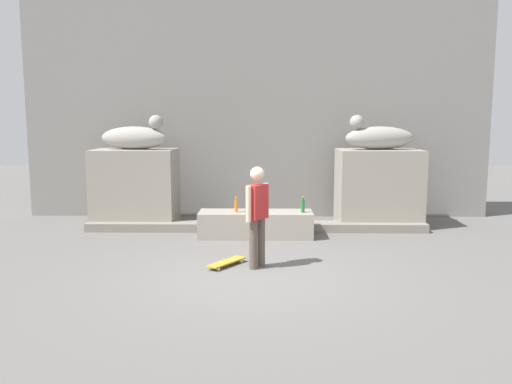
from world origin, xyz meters
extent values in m
plane|color=#605E5B|center=(0.00, 0.00, 0.00)|extent=(40.00, 40.00, 0.00)
cube|color=gray|center=(0.00, 5.27, 3.37)|extent=(11.48, 0.60, 6.75)
cube|color=gray|center=(-2.79, 3.88, 0.87)|extent=(1.86, 1.23, 1.75)
cube|color=gray|center=(2.79, 3.88, 0.87)|extent=(1.86, 1.23, 1.75)
ellipsoid|color=#9B998F|center=(-2.79, 3.88, 2.01)|extent=(1.68, 0.90, 0.52)
sphere|color=#9B998F|center=(-2.26, 3.76, 2.37)|extent=(0.32, 0.32, 0.32)
ellipsoid|color=#9B998F|center=(2.79, 3.88, 2.01)|extent=(1.67, 0.79, 0.52)
sphere|color=#9B998F|center=(2.25, 3.80, 2.37)|extent=(0.32, 0.32, 0.32)
cube|color=gray|center=(0.00, 2.65, 0.27)|extent=(2.35, 0.76, 0.53)
cylinder|color=brown|center=(0.12, 0.44, 0.41)|extent=(0.14, 0.14, 0.82)
cylinder|color=brown|center=(0.00, 0.28, 0.41)|extent=(0.14, 0.14, 0.82)
cube|color=#B22626|center=(0.06, 0.36, 1.10)|extent=(0.38, 0.41, 0.56)
sphere|color=beige|center=(0.06, 0.36, 1.55)|extent=(0.23, 0.23, 0.23)
cylinder|color=beige|center=(0.19, 0.54, 1.09)|extent=(0.09, 0.09, 0.58)
cylinder|color=beige|center=(-0.08, 0.18, 1.09)|extent=(0.09, 0.09, 0.58)
cube|color=gold|center=(-0.45, 0.44, 0.07)|extent=(0.63, 0.77, 0.02)
cylinder|color=white|center=(-0.57, 0.16, 0.03)|extent=(0.06, 0.06, 0.06)
cylinder|color=white|center=(-0.68, 0.24, 0.03)|extent=(0.06, 0.06, 0.06)
cylinder|color=white|center=(-0.22, 0.65, 0.03)|extent=(0.06, 0.06, 0.06)
cylinder|color=white|center=(-0.33, 0.73, 0.03)|extent=(0.06, 0.06, 0.06)
cylinder|color=orange|center=(-0.40, 2.57, 0.66)|extent=(0.06, 0.06, 0.26)
cylinder|color=orange|center=(-0.40, 2.57, 0.82)|extent=(0.03, 0.03, 0.06)
cylinder|color=yellow|center=(-0.40, 2.57, 0.85)|extent=(0.03, 0.03, 0.01)
cylinder|color=#1E722D|center=(0.97, 2.56, 0.66)|extent=(0.07, 0.07, 0.26)
cylinder|color=#1E722D|center=(0.97, 2.56, 0.82)|extent=(0.03, 0.03, 0.06)
cylinder|color=yellow|center=(0.97, 2.56, 0.86)|extent=(0.04, 0.04, 0.01)
cube|color=gray|center=(0.00, 3.25, 0.09)|extent=(7.44, 0.50, 0.18)
camera|label=1|loc=(0.17, -8.00, 2.42)|focal=36.60mm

